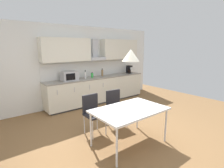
% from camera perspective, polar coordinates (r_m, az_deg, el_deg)
% --- Properties ---
extents(ground_plane, '(8.80, 7.85, 0.02)m').
position_cam_1_polar(ground_plane, '(4.00, 3.63, -16.42)').
color(ground_plane, brown).
extents(wall_back, '(7.04, 0.10, 2.56)m').
position_cam_1_polar(wall_back, '(5.81, -14.08, 5.60)').
color(wall_back, white).
rests_on(wall_back, ground_plane).
extents(kitchen_counter, '(3.67, 0.61, 0.89)m').
position_cam_1_polar(kitchen_counter, '(6.09, -4.52, -1.78)').
color(kitchen_counter, '#333333').
rests_on(kitchen_counter, ground_plane).
extents(backsplash_tile, '(3.65, 0.02, 0.51)m').
position_cam_1_polar(backsplash_tile, '(6.20, -6.07, 4.96)').
color(backsplash_tile, silver).
rests_on(backsplash_tile, kitchen_counter).
extents(upper_wall_cabinets, '(3.65, 0.40, 0.70)m').
position_cam_1_polar(upper_wall_cabinets, '(6.02, -5.40, 11.08)').
color(upper_wall_cabinets, silver).
extents(microwave, '(0.48, 0.35, 0.28)m').
position_cam_1_polar(microwave, '(5.48, -13.71, 2.56)').
color(microwave, '#ADADB2').
rests_on(microwave, kitchen_counter).
extents(coffee_maker, '(0.18, 0.19, 0.30)m').
position_cam_1_polar(coffee_maker, '(6.91, 5.48, 4.80)').
color(coffee_maker, black).
rests_on(coffee_maker, kitchen_counter).
extents(bottle_green, '(0.08, 0.08, 0.18)m').
position_cam_1_polar(bottle_green, '(5.92, -6.51, 2.90)').
color(bottle_green, green).
rests_on(bottle_green, kitchen_counter).
extents(bottle_white, '(0.07, 0.07, 0.27)m').
position_cam_1_polar(bottle_white, '(5.76, -8.71, 2.96)').
color(bottle_white, white).
rests_on(bottle_white, kitchen_counter).
extents(bottle_brown, '(0.07, 0.07, 0.27)m').
position_cam_1_polar(bottle_brown, '(6.14, -3.20, 3.64)').
color(bottle_brown, brown).
rests_on(bottle_brown, kitchen_counter).
extents(dining_table, '(1.40, 0.89, 0.73)m').
position_cam_1_polar(dining_table, '(3.41, 5.75, -8.82)').
color(dining_table, white).
rests_on(dining_table, ground_plane).
extents(chair_far_left, '(0.40, 0.40, 0.87)m').
position_cam_1_polar(chair_far_left, '(3.89, -6.31, -8.50)').
color(chair_far_left, black).
rests_on(chair_far_left, ground_plane).
extents(chair_far_right, '(0.44, 0.44, 0.87)m').
position_cam_1_polar(chair_far_right, '(4.24, 1.07, -6.69)').
color(chair_far_right, black).
rests_on(chair_far_right, ground_plane).
extents(pendant_lamp, '(0.32, 0.32, 0.22)m').
position_cam_1_polar(pendant_lamp, '(3.19, 6.15, 9.30)').
color(pendant_lamp, silver).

